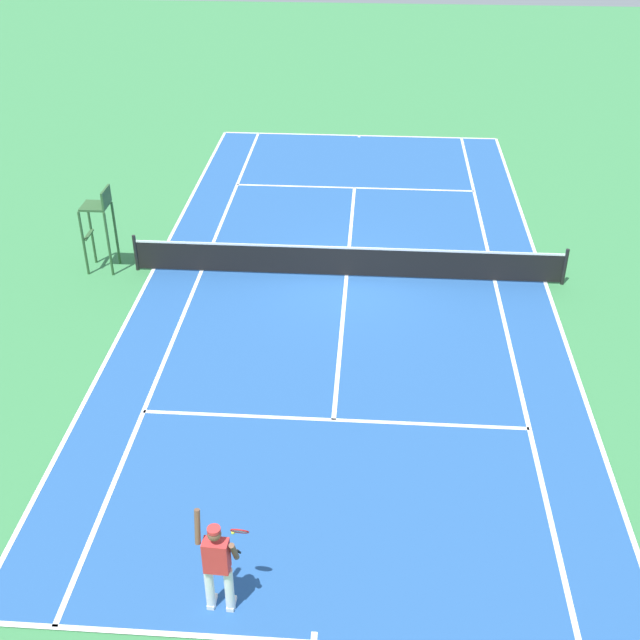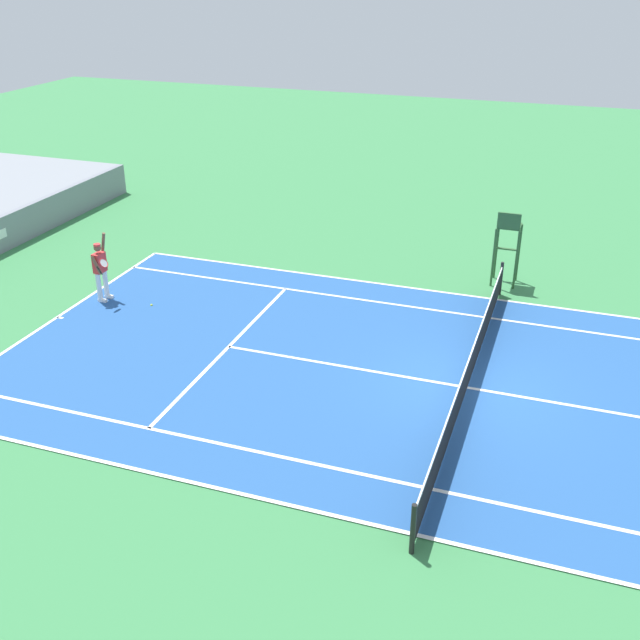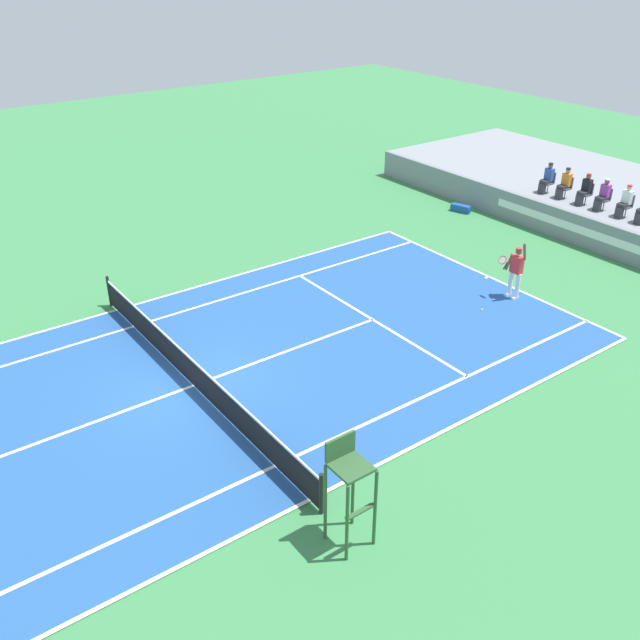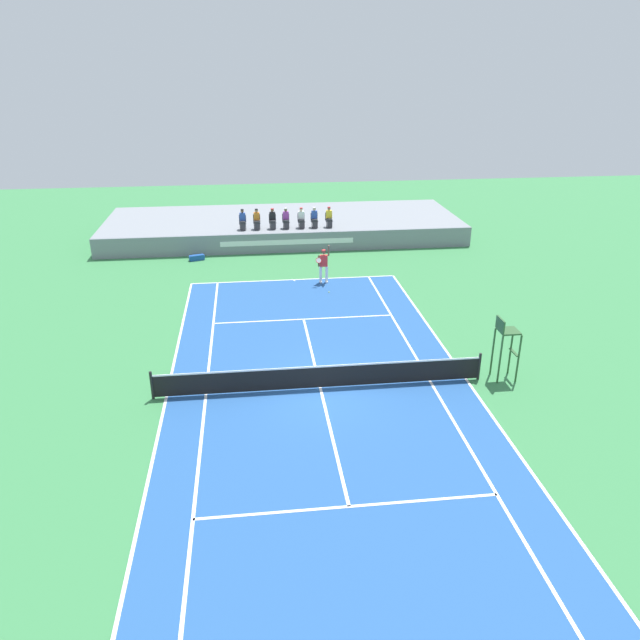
# 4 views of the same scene
# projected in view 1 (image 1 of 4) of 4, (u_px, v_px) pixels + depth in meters

# --- Properties ---
(ground_plane) EXTENTS (80.00, 80.00, 0.00)m
(ground_plane) POSITION_uv_depth(u_px,v_px,m) (347.00, 277.00, 22.61)
(ground_plane) COLOR #387F47
(court) EXTENTS (11.08, 23.88, 0.03)m
(court) POSITION_uv_depth(u_px,v_px,m) (347.00, 276.00, 22.61)
(court) COLOR #235193
(court) RESTS_ON ground
(net) EXTENTS (11.98, 0.10, 1.07)m
(net) POSITION_uv_depth(u_px,v_px,m) (347.00, 260.00, 22.34)
(net) COLOR black
(net) RESTS_ON ground
(tennis_player) EXTENTS (0.78, 0.62, 2.08)m
(tennis_player) POSITION_uv_depth(u_px,v_px,m) (218.00, 565.00, 12.59)
(tennis_player) COLOR white
(tennis_player) RESTS_ON ground
(tennis_ball) EXTENTS (0.07, 0.07, 0.07)m
(tennis_ball) POSITION_uv_depth(u_px,v_px,m) (233.00, 533.00, 14.44)
(tennis_ball) COLOR #D1E533
(tennis_ball) RESTS_ON ground
(umpire_chair) EXTENTS (0.77, 0.77, 2.44)m
(umpire_chair) POSITION_uv_depth(u_px,v_px,m) (99.00, 219.00, 22.20)
(umpire_chair) COLOR #2D562D
(umpire_chair) RESTS_ON ground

